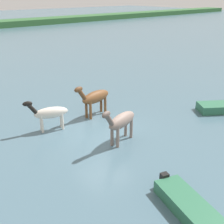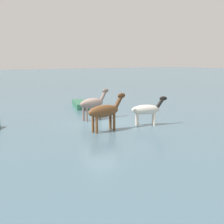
% 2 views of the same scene
% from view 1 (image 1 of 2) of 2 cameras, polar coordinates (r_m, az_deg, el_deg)
% --- Properties ---
extents(ground_plane, '(213.16, 213.16, 0.00)m').
position_cam_1_polar(ground_plane, '(14.83, -1.74, -4.34)').
color(ground_plane, '#476675').
extents(horse_rear_stallion, '(2.21, 1.05, 1.73)m').
position_cam_1_polar(horse_rear_stallion, '(15.22, -12.04, -0.20)').
color(horse_rear_stallion, silver).
rests_on(horse_rear_stallion, ground_plane).
extents(horse_dark_mare, '(2.54, 1.04, 1.97)m').
position_cam_1_polar(horse_dark_mare, '(13.64, 1.75, -1.79)').
color(horse_dark_mare, gray).
rests_on(horse_dark_mare, ground_plane).
extents(horse_pinto_flank, '(2.63, 0.88, 2.03)m').
position_cam_1_polar(horse_pinto_flank, '(16.63, -3.40, 2.85)').
color(horse_pinto_flank, brown).
rests_on(horse_pinto_flank, ground_plane).
extents(boat_launch_far, '(2.07, 3.77, 0.71)m').
position_cam_1_polar(boat_launch_far, '(10.10, 15.86, -18.74)').
color(boat_launch_far, '#2D6B4C').
rests_on(boat_launch_far, ground_plane).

